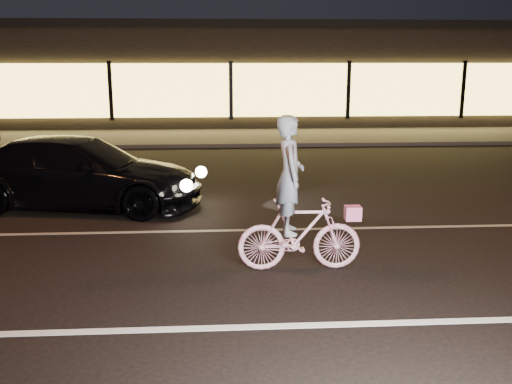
{
  "coord_description": "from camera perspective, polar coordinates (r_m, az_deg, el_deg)",
  "views": [
    {
      "loc": [
        -0.41,
        -7.04,
        2.78
      ],
      "look_at": [
        0.07,
        0.6,
        0.98
      ],
      "focal_mm": 40.0,
      "sensor_mm": 36.0,
      "label": 1
    }
  ],
  "objects": [
    {
      "name": "sedan",
      "position": [
        11.29,
        -17.18,
        1.85
      ],
      "size": [
        4.87,
        2.66,
        1.34
      ],
      "rotation": [
        0.0,
        0.0,
        1.39
      ],
      "color": "black",
      "rests_on": "ground"
    },
    {
      "name": "storefront",
      "position": [
        26.02,
        -2.71,
        11.81
      ],
      "size": [
        25.4,
        8.42,
        4.2
      ],
      "color": "black",
      "rests_on": "ground"
    },
    {
      "name": "ground",
      "position": [
        7.58,
        -0.23,
        -8.29
      ],
      "size": [
        90.0,
        90.0,
        0.0
      ],
      "primitive_type": "plane",
      "color": "black",
      "rests_on": "ground"
    },
    {
      "name": "sidewalk",
      "position": [
        20.23,
        -2.38,
        5.48
      ],
      "size": [
        30.0,
        4.0,
        0.12
      ],
      "primitive_type": "cube",
      "color": "#383533",
      "rests_on": "ground"
    },
    {
      "name": "lane_stripe_far",
      "position": [
        9.47,
        -0.94,
        -3.83
      ],
      "size": [
        60.0,
        0.1,
        0.01
      ],
      "primitive_type": "cube",
      "color": "gray",
      "rests_on": "ground"
    },
    {
      "name": "cyclist",
      "position": [
        7.56,
        4.11,
        -2.48
      ],
      "size": [
        1.65,
        0.57,
        2.08
      ],
      "rotation": [
        0.0,
        0.0,
        1.57
      ],
      "color": "#DC3F6F",
      "rests_on": "ground"
    },
    {
      "name": "lane_stripe_near",
      "position": [
        6.21,
        0.59,
        -13.32
      ],
      "size": [
        60.0,
        0.12,
        0.01
      ],
      "primitive_type": "cube",
      "color": "silver",
      "rests_on": "ground"
    }
  ]
}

